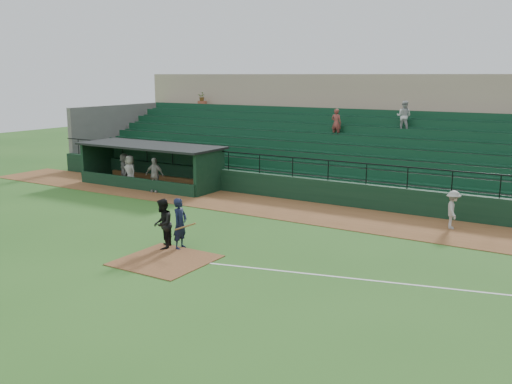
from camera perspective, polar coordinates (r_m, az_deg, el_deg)
The scene contains 12 objects.
ground at distance 21.07m, azimuth -7.22°, elevation -6.07°, with size 90.00×90.00×0.00m, color #29591D.
warning_track at distance 27.50m, azimuth 3.29°, elevation -1.76°, with size 40.00×4.00×0.03m, color brown.
home_plate_dirt at distance 20.34m, azimuth -9.00°, elevation -6.73°, with size 3.00×3.00×0.03m, color brown.
foul_line at distance 18.52m, azimuth 15.21°, elevation -8.90°, with size 18.00×0.09×0.01m, color white.
stadium_structure at distance 34.68m, azimuth 10.05°, elevation 4.71°, with size 38.00×13.08×6.40m.
dugout at distance 34.06m, azimuth -9.97°, elevation 2.94°, with size 8.90×3.20×2.42m.
batter_at_plate at distance 21.37m, azimuth -7.56°, elevation -3.14°, with size 1.07×0.75×1.92m.
umpire at distance 21.48m, azimuth -9.29°, elevation -3.16°, with size 0.92×0.72×1.89m, color black.
runner at distance 25.24m, azimuth 19.02°, elevation -1.68°, with size 1.04×0.60×1.62m, color #A59F9A.
dugout_player_a at distance 31.82m, azimuth -10.08°, elevation 1.69°, with size 1.11×0.46×1.90m, color gray.
dugout_player_b at distance 33.49m, azimuth -12.42°, elevation 2.03°, with size 0.90×0.58×1.84m, color #9B9691.
dugout_player_c at distance 34.76m, azimuth -12.95°, elevation 2.32°, with size 1.66×0.53×1.80m, color #99948F.
Camera 1 is at (12.72, -15.54, 6.36)m, focal length 40.18 mm.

